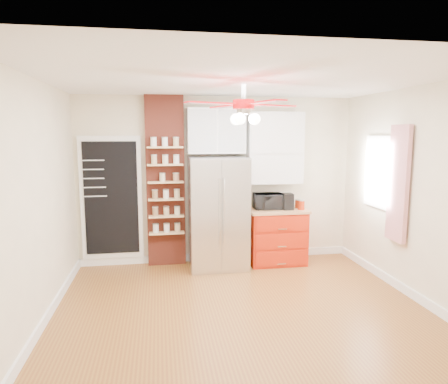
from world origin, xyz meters
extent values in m
plane|color=brown|center=(0.00, 0.00, 0.00)|extent=(4.50, 4.50, 0.00)
plane|color=white|center=(0.00, 0.00, 2.70)|extent=(4.50, 4.50, 0.00)
cube|color=beige|center=(0.00, 2.00, 1.35)|extent=(4.50, 0.02, 2.70)
cube|color=beige|center=(0.00, -2.00, 1.35)|extent=(4.50, 0.02, 2.70)
cube|color=beige|center=(-2.25, 0.00, 1.35)|extent=(0.02, 4.00, 2.70)
cube|color=beige|center=(2.25, 0.00, 1.35)|extent=(0.02, 4.00, 2.70)
cube|color=white|center=(-1.70, 1.97, 1.10)|extent=(0.95, 0.04, 1.95)
cube|color=black|center=(-1.70, 1.95, 1.10)|extent=(0.82, 0.02, 1.78)
cube|color=maroon|center=(-0.85, 1.92, 1.35)|extent=(0.60, 0.16, 2.70)
cube|color=silver|center=(-0.05, 1.63, 0.88)|extent=(0.90, 0.70, 1.75)
cube|color=white|center=(-0.05, 1.82, 2.15)|extent=(0.90, 0.35, 0.70)
cube|color=#B2200A|center=(0.92, 1.68, 0.43)|extent=(0.90, 0.60, 0.86)
cube|color=tan|center=(0.92, 1.68, 0.88)|extent=(0.94, 0.64, 0.04)
cube|color=white|center=(0.92, 1.85, 1.88)|extent=(0.90, 0.30, 1.15)
cube|color=white|center=(2.23, 0.90, 1.55)|extent=(0.04, 0.75, 1.05)
cube|color=#B31726|center=(2.18, 0.35, 1.45)|extent=(0.06, 0.40, 1.55)
cylinder|color=silver|center=(0.00, 0.00, 2.55)|extent=(0.05, 0.05, 0.20)
cylinder|color=#A80A0D|center=(0.00, 0.00, 2.43)|extent=(0.24, 0.24, 0.10)
sphere|color=white|center=(0.00, 0.00, 2.27)|extent=(0.13, 0.13, 0.13)
imported|color=black|center=(0.78, 1.70, 1.03)|extent=(0.46, 0.32, 0.25)
cube|color=black|center=(1.08, 1.60, 1.03)|extent=(0.17, 0.20, 0.26)
cylinder|color=#A42309|center=(1.29, 1.55, 0.97)|extent=(0.11, 0.11, 0.15)
cylinder|color=#B22909|center=(1.29, 1.71, 0.97)|extent=(0.11, 0.11, 0.13)
cylinder|color=beige|center=(-0.90, 1.76, 1.43)|extent=(0.10, 0.10, 0.12)
cylinder|color=#9A6B4E|center=(-0.69, 1.76, 1.43)|extent=(0.11, 0.11, 0.12)
camera|label=1|loc=(-0.95, -4.45, 2.11)|focal=32.00mm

